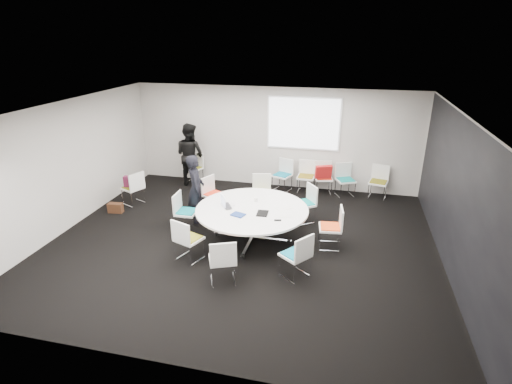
% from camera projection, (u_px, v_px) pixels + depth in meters
% --- Properties ---
extents(room_shell, '(8.08, 7.08, 2.88)m').
position_uv_depth(room_shell, '(246.00, 180.00, 7.97)').
color(room_shell, black).
rests_on(room_shell, ground).
extents(conference_table, '(2.36, 2.36, 0.73)m').
position_uv_depth(conference_table, '(252.00, 216.00, 8.39)').
color(conference_table, silver).
rests_on(conference_table, ground).
extents(projection_screen, '(1.90, 0.03, 1.35)m').
position_uv_depth(projection_screen, '(303.00, 124.00, 10.77)').
color(projection_screen, white).
rests_on(projection_screen, room_shell).
extents(chair_ring_a, '(0.50, 0.51, 0.88)m').
position_uv_depth(chair_ring_a, '(330.00, 235.00, 8.20)').
color(chair_ring_a, silver).
rests_on(chair_ring_a, ground).
extents(chair_ring_b, '(0.63, 0.64, 0.88)m').
position_uv_depth(chair_ring_b, '(304.00, 210.00, 9.33)').
color(chair_ring_b, silver).
rests_on(chair_ring_b, ground).
extents(chair_ring_c, '(0.55, 0.54, 0.88)m').
position_uv_depth(chair_ring_c, '(262.00, 199.00, 9.96)').
color(chair_ring_c, silver).
rests_on(chair_ring_c, ground).
extents(chair_ring_d, '(0.59, 0.60, 0.88)m').
position_uv_depth(chair_ring_d, '(214.00, 201.00, 9.84)').
color(chair_ring_d, silver).
rests_on(chair_ring_d, ground).
extents(chair_ring_e, '(0.46, 0.47, 0.88)m').
position_uv_depth(chair_ring_e, '(187.00, 219.00, 8.89)').
color(chair_ring_e, silver).
rests_on(chair_ring_e, ground).
extents(chair_ring_f, '(0.59, 0.58, 0.88)m').
position_uv_depth(chair_ring_f, '(189.00, 247.00, 7.75)').
color(chair_ring_f, silver).
rests_on(chair_ring_f, ground).
extents(chair_ring_g, '(0.60, 0.59, 0.88)m').
position_uv_depth(chair_ring_g, '(223.00, 268.00, 7.04)').
color(chair_ring_g, silver).
rests_on(chair_ring_g, ground).
extents(chair_ring_h, '(0.63, 0.64, 0.88)m').
position_uv_depth(chair_ring_h, '(295.00, 263.00, 7.19)').
color(chair_ring_h, silver).
rests_on(chair_ring_h, ground).
extents(chair_back_a, '(0.59, 0.59, 0.88)m').
position_uv_depth(chair_back_a, '(282.00, 181.00, 11.17)').
color(chair_back_a, silver).
rests_on(chair_back_a, ground).
extents(chair_back_b, '(0.48, 0.47, 0.88)m').
position_uv_depth(chair_back_b, '(306.00, 183.00, 11.05)').
color(chair_back_b, silver).
rests_on(chair_back_b, ground).
extents(chair_back_c, '(0.55, 0.54, 0.88)m').
position_uv_depth(chair_back_c, '(323.00, 184.00, 10.96)').
color(chair_back_c, silver).
rests_on(chair_back_c, ground).
extents(chair_back_d, '(0.60, 0.60, 0.88)m').
position_uv_depth(chair_back_d, '(345.00, 186.00, 10.80)').
color(chair_back_d, silver).
rests_on(chair_back_d, ground).
extents(chair_back_e, '(0.54, 0.54, 0.88)m').
position_uv_depth(chair_back_e, '(378.00, 188.00, 10.65)').
color(chair_back_e, silver).
rests_on(chair_back_e, ground).
extents(chair_spare_left, '(0.60, 0.60, 0.88)m').
position_uv_depth(chair_spare_left, '(134.00, 194.00, 10.26)').
color(chair_spare_left, silver).
rests_on(chair_spare_left, ground).
extents(chair_person_back, '(0.60, 0.59, 0.88)m').
position_uv_depth(chair_person_back, '(194.00, 174.00, 11.74)').
color(chair_person_back, silver).
rests_on(chair_person_back, ground).
extents(person_main, '(0.56, 0.68, 1.61)m').
position_uv_depth(person_main, '(196.00, 189.00, 9.16)').
color(person_main, black).
rests_on(person_main, ground).
extents(person_back, '(1.06, 0.95, 1.81)m').
position_uv_depth(person_back, '(190.00, 155.00, 11.36)').
color(person_back, black).
rests_on(person_back, ground).
extents(laptop, '(0.37, 0.41, 0.03)m').
position_uv_depth(laptop, '(229.00, 206.00, 8.41)').
color(laptop, '#333338').
rests_on(laptop, conference_table).
extents(laptop_lid, '(0.18, 0.26, 0.22)m').
position_uv_depth(laptop_lid, '(223.00, 201.00, 8.38)').
color(laptop_lid, silver).
rests_on(laptop_lid, conference_table).
extents(notebook_black, '(0.24, 0.31, 0.02)m').
position_uv_depth(notebook_black, '(262.00, 213.00, 8.08)').
color(notebook_black, black).
rests_on(notebook_black, conference_table).
extents(tablet_folio, '(0.31, 0.27, 0.03)m').
position_uv_depth(tablet_folio, '(238.00, 215.00, 8.01)').
color(tablet_folio, navy).
rests_on(tablet_folio, conference_table).
extents(papers_right, '(0.36, 0.36, 0.00)m').
position_uv_depth(papers_right, '(284.00, 208.00, 8.33)').
color(papers_right, white).
rests_on(papers_right, conference_table).
extents(papers_front, '(0.33, 0.25, 0.00)m').
position_uv_depth(papers_front, '(285.00, 216.00, 8.00)').
color(papers_front, silver).
rests_on(papers_front, conference_table).
extents(cup, '(0.08, 0.08, 0.09)m').
position_uv_depth(cup, '(256.00, 200.00, 8.63)').
color(cup, white).
rests_on(cup, conference_table).
extents(phone, '(0.15, 0.10, 0.01)m').
position_uv_depth(phone, '(278.00, 220.00, 7.79)').
color(phone, black).
rests_on(phone, conference_table).
extents(maroon_bag, '(0.42, 0.21, 0.28)m').
position_uv_depth(maroon_bag, '(132.00, 181.00, 10.14)').
color(maroon_bag, '#571733').
rests_on(maroon_bag, chair_spare_left).
extents(brown_bag, '(0.38, 0.20, 0.24)m').
position_uv_depth(brown_bag, '(116.00, 208.00, 9.84)').
color(brown_bag, '#3C2113').
rests_on(brown_bag, ground).
extents(red_jacket, '(0.47, 0.31, 0.36)m').
position_uv_depth(red_jacket, '(324.00, 172.00, 10.60)').
color(red_jacket, '#AD1516').
rests_on(red_jacket, chair_back_c).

